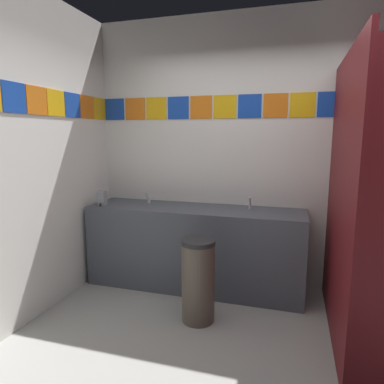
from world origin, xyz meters
TOP-DOWN VIEW (x-y plane):
  - ground_plane at (0.00, 0.00)m, footprint 8.01×8.01m
  - wall_back at (0.00, 1.55)m, footprint 3.64×0.09m
  - wall_side at (-1.86, 0.00)m, footprint 0.09×3.01m
  - vanity_counter at (-0.64, 1.21)m, footprint 2.26×0.59m
  - faucet_left at (-1.21, 1.30)m, footprint 0.04×0.10m
  - faucet_right at (-0.07, 1.30)m, footprint 0.04×0.10m
  - soap_dispenser at (-1.62, 1.04)m, footprint 0.09×0.09m
  - stall_divider at (0.86, 0.45)m, footprint 0.92×1.59m
  - trash_bin at (-0.41, 0.55)m, footprint 0.29×0.29m

SIDE VIEW (x-z plane):
  - ground_plane at x=0.00m, z-range 0.00..0.00m
  - trash_bin at x=-0.41m, z-range 0.00..0.74m
  - vanity_counter at x=-0.64m, z-range 0.01..0.87m
  - faucet_left at x=-1.21m, z-range 0.85..0.99m
  - faucet_right at x=-0.07m, z-range 0.85..0.99m
  - soap_dispenser at x=-1.62m, z-range 0.86..1.02m
  - stall_divider at x=0.86m, z-range 0.00..2.23m
  - wall_back at x=0.00m, z-range 0.00..2.87m
  - wall_side at x=-1.86m, z-range 0.00..2.87m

